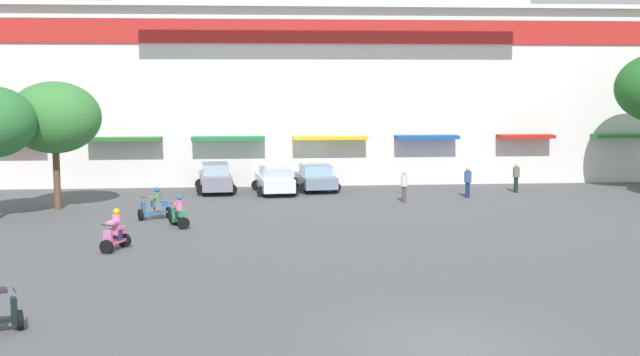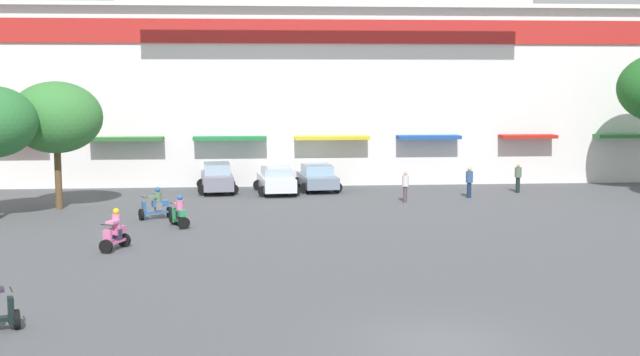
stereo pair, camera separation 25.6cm
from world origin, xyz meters
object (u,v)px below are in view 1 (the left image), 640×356
Objects in this scene: parked_car_1 at (275,180)px; pedestrian_2 at (404,185)px; scooter_rider_0 at (155,206)px; pedestrian_1 at (516,176)px; plaza_tree_2 at (55,118)px; pedestrian_0 at (468,180)px; parked_car_0 at (215,178)px; scooter_rider_4 at (179,214)px; parked_car_2 at (315,177)px; scooter_rider_2 at (116,233)px.

pedestrian_2 is at bearing -31.45° from parked_car_1.
pedestrian_2 is (12.34, 4.10, 0.30)m from scooter_rider_0.
plaza_tree_2 is at bearing -170.99° from pedestrian_1.
parked_car_0 is at bearing 165.92° from pedestrian_0.
parked_car_2 is at bearing 58.77° from scooter_rider_4.
parked_car_2 is (5.70, 0.32, -0.07)m from parked_car_0.
pedestrian_0 reaches higher than pedestrian_2.
parked_car_1 is 11.22m from scooter_rider_4.
pedestrian_1 is 7.65m from pedestrian_2.
parked_car_2 is 2.88× the size of scooter_rider_0.
scooter_rider_0 reaches higher than parked_car_2.
scooter_rider_0 is at bearing -161.62° from pedestrian_2.
pedestrian_0 is (13.64, -3.42, 0.13)m from parked_car_0.
plaza_tree_2 reaches higher than scooter_rider_4.
plaza_tree_2 is at bearing -156.25° from parked_car_1.
pedestrian_2 is (9.89, -4.82, 0.12)m from parked_car_0.
parked_car_0 is 14.06m from pedestrian_0.
scooter_rider_0 reaches higher than parked_car_1.
parked_car_2 is 6.63m from pedestrian_2.
scooter_rider_2 is (-0.77, -6.84, 0.03)m from scooter_rider_0.
pedestrian_0 is at bearing -25.26° from parked_car_2.
scooter_rider_4 is (1.25, -2.14, -0.03)m from scooter_rider_0.
parked_car_0 reaches higher than scooter_rider_0.
scooter_rider_2 is at bearing -96.40° from scooter_rider_0.
pedestrian_1 reaches higher than scooter_rider_0.
parked_car_0 is 9.25m from scooter_rider_0.
pedestrian_1 is (24.41, 3.87, -3.59)m from plaza_tree_2.
scooter_rider_2 is (-8.92, -16.09, -0.09)m from parked_car_2.
plaza_tree_2 is 21.58m from pedestrian_0.
pedestrian_2 is (4.19, -5.14, 0.18)m from parked_car_2.
parked_car_2 is at bearing 154.74° from pedestrian_0.
plaza_tree_2 is 4.05× the size of scooter_rider_0.
scooter_rider_4 is at bearing -121.23° from parked_car_2.
pedestrian_0 reaches higher than pedestrian_1.
pedestrian_0 is at bearing -152.04° from pedestrian_1.
parked_car_1 reaches higher than scooter_rider_4.
parked_car_0 is (7.53, 5.57, -3.70)m from plaza_tree_2.
scooter_rider_0 is (-2.45, -8.92, -0.19)m from parked_car_0.
parked_car_0 is at bearing 174.25° from pedestrian_1.
parked_car_1 is 10.65m from pedestrian_0.
pedestrian_0 is at bearing 36.21° from scooter_rider_2.
plaza_tree_2 reaches higher than parked_car_0.
scooter_rider_0 is at bearing -131.41° from parked_car_2.
pedestrian_2 reaches higher than scooter_rider_0.
plaza_tree_2 is 4.37× the size of scooter_rider_4.
parked_car_1 is 1.01× the size of parked_car_2.
scooter_rider_2 is 0.96× the size of pedestrian_0.
parked_car_0 is 2.80× the size of scooter_rider_2.
parked_car_1 is 16.33m from scooter_rider_2.
plaza_tree_2 is at bearing -174.20° from pedestrian_0.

